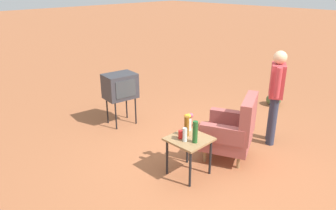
% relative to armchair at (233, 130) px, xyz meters
% --- Properties ---
extents(ground_plane, '(60.00, 60.00, 0.00)m').
position_rel_armchair_xyz_m(ground_plane, '(0.23, -0.25, -0.50)').
color(ground_plane, '#A05B38').
extents(armchair, '(1.01, 1.02, 1.06)m').
position_rel_armchair_xyz_m(armchair, '(0.00, 0.00, 0.00)').
color(armchair, '#937047').
rests_on(armchair, ground).
extents(side_table, '(0.56, 0.56, 0.59)m').
position_rel_armchair_xyz_m(side_table, '(0.84, -0.18, 0.01)').
color(side_table, black).
rests_on(side_table, ground).
extents(tv_on_stand, '(0.66, 0.52, 1.03)m').
position_rel_armchair_xyz_m(tv_on_stand, '(0.43, -2.32, 0.28)').
color(tv_on_stand, black).
rests_on(tv_on_stand, ground).
extents(person_standing, '(0.51, 0.37, 1.64)m').
position_rel_armchair_xyz_m(person_standing, '(-0.96, 0.17, 0.44)').
color(person_standing, '#2D3347').
rests_on(person_standing, ground).
extents(soda_can_red, '(0.07, 0.07, 0.12)m').
position_rel_armchair_xyz_m(soda_can_red, '(0.93, -0.27, 0.16)').
color(soda_can_red, red).
rests_on(soda_can_red, side_table).
extents(bottle_wine_green, '(0.07, 0.07, 0.32)m').
position_rel_armchair_xyz_m(bottle_wine_green, '(0.88, -0.04, 0.26)').
color(bottle_wine_green, '#1E5623').
rests_on(bottle_wine_green, side_table).
extents(bottle_short_clear, '(0.06, 0.06, 0.20)m').
position_rel_armchair_xyz_m(bottle_short_clear, '(0.95, -0.16, 0.20)').
color(bottle_short_clear, silver).
rests_on(bottle_short_clear, side_table).
extents(bottle_tall_amber, '(0.07, 0.07, 0.30)m').
position_rel_armchair_xyz_m(bottle_tall_amber, '(0.80, -0.26, 0.25)').
color(bottle_tall_amber, brown).
rests_on(bottle_tall_amber, side_table).
extents(flower_vase, '(0.15, 0.10, 0.27)m').
position_rel_armchair_xyz_m(flower_vase, '(0.65, -0.37, 0.24)').
color(flower_vase, silver).
rests_on(flower_vase, side_table).
extents(shrub_far, '(0.33, 0.33, 0.26)m').
position_rel_armchair_xyz_m(shrub_far, '(-2.66, -0.65, -0.37)').
color(shrub_far, '#475B33').
rests_on(shrub_far, ground).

